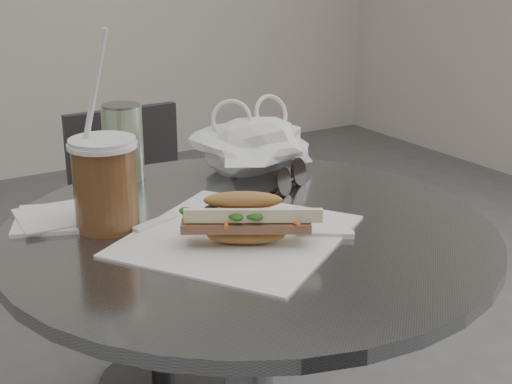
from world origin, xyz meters
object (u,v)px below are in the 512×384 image
iced_coffee (105,182)px  chair_far (152,270)px  sunglasses (290,179)px  cafe_table (249,378)px  drink_can (123,142)px  banh_mi (245,219)px

iced_coffee → chair_far: bearing=62.7°
iced_coffee → sunglasses: (0.34, 0.00, -0.05)m
cafe_table → drink_can: drink_can is taller
cafe_table → sunglasses: size_ratio=7.14×
banh_mi → chair_far: bearing=108.3°
cafe_table → drink_can: 0.48m
banh_mi → sunglasses: 0.26m
cafe_table → banh_mi: (-0.04, -0.06, 0.31)m
cafe_table → sunglasses: 0.35m
cafe_table → sunglasses: (0.15, 0.11, 0.29)m
cafe_table → iced_coffee: bearing=150.5°
cafe_table → drink_can: (-0.07, 0.32, 0.34)m
chair_far → sunglasses: size_ratio=6.98×
sunglasses → drink_can: (-0.22, 0.21, 0.05)m
chair_far → cafe_table: bearing=78.2°
iced_coffee → sunglasses: iced_coffee is taller
chair_far → drink_can: (-0.21, -0.41, 0.48)m
banh_mi → iced_coffee: 0.22m
chair_far → drink_can: size_ratio=5.35×
banh_mi → drink_can: size_ratio=1.69×
cafe_table → chair_far: size_ratio=1.02×
chair_far → drink_can: drink_can is taller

